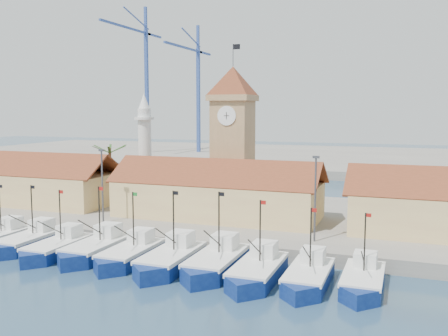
% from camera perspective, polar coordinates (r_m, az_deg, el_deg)
% --- Properties ---
extents(ground, '(400.00, 400.00, 0.00)m').
position_cam_1_polar(ground, '(47.96, -9.54, -11.96)').
color(ground, navy).
rests_on(ground, ground).
extents(quay, '(140.00, 32.00, 1.50)m').
position_cam_1_polar(quay, '(68.87, 0.45, -5.52)').
color(quay, gray).
rests_on(quay, ground).
extents(terminal, '(240.00, 80.00, 2.00)m').
position_cam_1_polar(terminal, '(151.75, 11.54, 1.07)').
color(terminal, gray).
rests_on(terminal, ground).
extents(boat_2, '(3.57, 9.77, 7.39)m').
position_cam_1_polar(boat_2, '(59.53, -21.54, -7.90)').
color(boat_2, '#0B1C55').
rests_on(boat_2, ground).
extents(boat_3, '(3.51, 9.62, 7.28)m').
position_cam_1_polar(boat_3, '(55.76, -18.67, -8.76)').
color(boat_3, '#0B1C55').
rests_on(boat_3, ground).
extents(boat_4, '(3.73, 10.23, 7.74)m').
position_cam_1_polar(boat_4, '(54.03, -14.51, -9.06)').
color(boat_4, '#0B1C55').
rests_on(boat_4, ground).
extents(boat_5, '(3.60, 9.86, 7.46)m').
position_cam_1_polar(boat_5, '(51.43, -10.77, -9.80)').
color(boat_5, '#0B1C55').
rests_on(boat_5, ground).
extents(boat_6, '(3.83, 10.48, 7.93)m').
position_cam_1_polar(boat_6, '(48.96, -6.24, -10.51)').
color(boat_6, '#0B1C55').
rests_on(boat_6, ground).
extents(boat_7, '(3.86, 10.57, 7.99)m').
position_cam_1_polar(boat_7, '(47.72, -1.00, -10.91)').
color(boat_7, '#0B1C55').
rests_on(boat_7, ground).
extents(boat_8, '(3.68, 10.08, 7.62)m').
position_cam_1_polar(boat_8, '(45.50, 3.78, -11.86)').
color(boat_8, '#0B1C55').
rests_on(boat_8, ground).
extents(boat_9, '(3.46, 9.47, 7.17)m').
position_cam_1_polar(boat_9, '(44.77, 9.58, -12.32)').
color(boat_9, '#0B1C55').
rests_on(boat_9, ground).
extents(boat_10, '(3.33, 9.12, 6.90)m').
position_cam_1_polar(boat_10, '(44.89, 15.57, -12.46)').
color(boat_10, '#0B1C55').
rests_on(boat_10, ground).
extents(hall_left, '(31.20, 10.13, 7.61)m').
position_cam_1_polar(hall_left, '(81.57, -22.24, -1.80)').
color(hall_left, '#E6CA7E').
rests_on(hall_left, quay).
extents(hall_center, '(27.04, 10.13, 7.61)m').
position_cam_1_polar(hall_center, '(64.57, -0.75, -3.40)').
color(hall_center, '#E6CA7E').
rests_on(hall_center, quay).
extents(clock_tower, '(5.80, 5.80, 22.70)m').
position_cam_1_polar(clock_tower, '(69.30, 1.02, 3.91)').
color(clock_tower, tan).
rests_on(clock_tower, quay).
extents(minaret, '(3.00, 3.00, 16.30)m').
position_cam_1_polar(minaret, '(77.44, -9.03, 2.46)').
color(minaret, silver).
rests_on(minaret, quay).
extents(palm_tree, '(5.60, 5.03, 8.39)m').
position_cam_1_polar(palm_tree, '(78.65, -12.88, -0.11)').
color(palm_tree, brown).
rests_on(palm_tree, quay).
extents(lamp_posts, '(80.70, 0.25, 9.03)m').
position_cam_1_polar(lamp_posts, '(56.67, -3.19, -2.26)').
color(lamp_posts, '#3F3F44').
rests_on(lamp_posts, quay).
extents(crane_blue_far, '(1.00, 34.97, 45.34)m').
position_cam_1_polar(crane_blue_far, '(160.64, -9.15, 10.83)').
color(crane_blue_far, '#304C95').
rests_on(crane_blue_far, terminal).
extents(crane_blue_near, '(1.00, 33.20, 39.78)m').
position_cam_1_polar(crane_blue_near, '(159.15, -3.19, 9.78)').
color(crane_blue_near, '#304C95').
rests_on(crane_blue_near, terminal).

